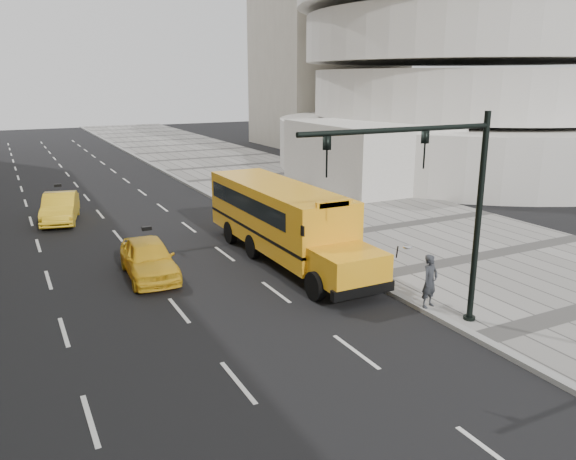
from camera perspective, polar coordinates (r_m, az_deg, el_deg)
name	(u,v)px	position (r m, az deg, el deg)	size (l,w,h in m)	color
ground	(167,262)	(23.46, -12.19, -3.23)	(140.00, 140.00, 0.00)	black
sidewalk_museum	(402,226)	(28.76, 11.47, 0.38)	(12.00, 140.00, 0.15)	gray
curb_museum	(296,242)	(25.54, 0.87, -1.19)	(0.30, 140.00, 0.15)	gray
guggenheim	(435,2)	(53.57, 14.72, 21.47)	(33.20, 42.20, 35.00)	silver
school_bus	(280,215)	(23.27, -0.79, 1.49)	(2.96, 11.56, 3.19)	#FFAB19
taxi_near	(149,258)	(21.72, -13.97, -2.81)	(1.73, 4.31, 1.47)	yellow
taxi_far	(60,208)	(31.54, -22.14, 2.11)	(1.58, 4.54, 1.49)	yellow
pedestrian	(430,281)	(18.50, 14.22, -5.05)	(0.64, 0.42, 1.75)	#2B2E33
traffic_signal	(443,197)	(16.09, 15.48, 3.23)	(6.18, 0.36, 6.40)	black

